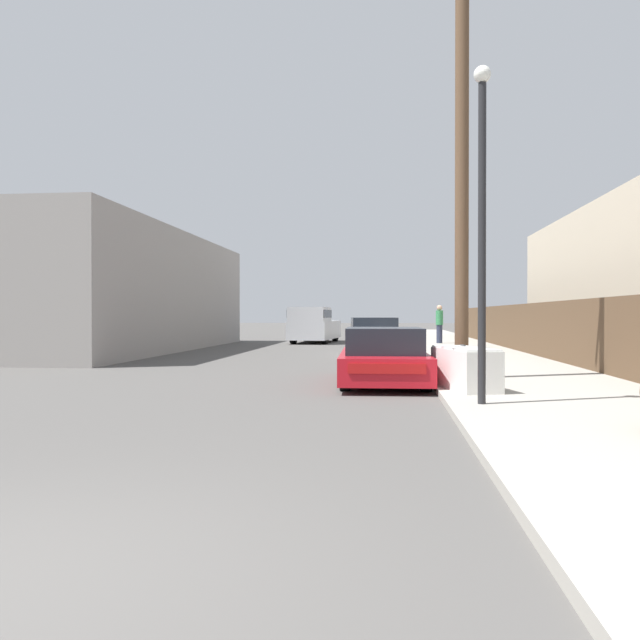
# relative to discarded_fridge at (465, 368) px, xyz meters

# --- Properties ---
(sidewalk_curb) EXTENTS (4.20, 63.00, 0.12)m
(sidewalk_curb) POSITION_rel_discarded_fridge_xyz_m (1.60, 15.00, -0.44)
(sidewalk_curb) COLOR #9E998E
(sidewalk_curb) RESTS_ON ground
(discarded_fridge) EXTENTS (1.12, 1.93, 0.78)m
(discarded_fridge) POSITION_rel_discarded_fridge_xyz_m (0.00, 0.00, 0.00)
(discarded_fridge) COLOR silver
(discarded_fridge) RESTS_ON sidewalk_curb
(parked_sports_car_red) EXTENTS (1.93, 4.37, 1.20)m
(parked_sports_car_red) POSITION_rel_discarded_fridge_xyz_m (-1.49, 1.69, 0.05)
(parked_sports_car_red) COLOR red
(parked_sports_car_red) RESTS_ON ground
(car_parked_mid) EXTENTS (2.17, 4.49, 1.37)m
(car_parked_mid) POSITION_rel_discarded_fridge_xyz_m (-1.89, 11.02, 0.14)
(car_parked_mid) COLOR silver
(car_parked_mid) RESTS_ON ground
(pickup_truck) EXTENTS (2.36, 5.39, 1.86)m
(pickup_truck) POSITION_rel_discarded_fridge_xyz_m (-5.20, 20.78, 0.43)
(pickup_truck) COLOR silver
(pickup_truck) RESTS_ON ground
(utility_pole) EXTENTS (1.80, 0.29, 9.18)m
(utility_pole) POSITION_rel_discarded_fridge_xyz_m (0.16, 1.91, 4.33)
(utility_pole) COLOR brown
(utility_pole) RESTS_ON sidewalk_curb
(street_lamp) EXTENTS (0.26, 0.26, 5.11)m
(street_lamp) POSITION_rel_discarded_fridge_xyz_m (0.01, -1.95, 2.56)
(street_lamp) COLOR #232326
(street_lamp) RESTS_ON sidewalk_curb
(wooden_fence) EXTENTS (0.08, 39.13, 1.75)m
(wooden_fence) POSITION_rel_discarded_fridge_xyz_m (3.55, 12.47, 0.50)
(wooden_fence) COLOR brown
(wooden_fence) RESTS_ON sidewalk_curb
(building_left_block) EXTENTS (7.00, 17.41, 4.83)m
(building_left_block) POSITION_rel_discarded_fridge_xyz_m (-12.97, 13.46, 1.92)
(building_left_block) COLOR gray
(building_left_block) RESTS_ON ground
(pedestrian) EXTENTS (0.34, 0.34, 1.82)m
(pedestrian) POSITION_rel_discarded_fridge_xyz_m (1.11, 18.53, 0.57)
(pedestrian) COLOR #282D42
(pedestrian) RESTS_ON sidewalk_curb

